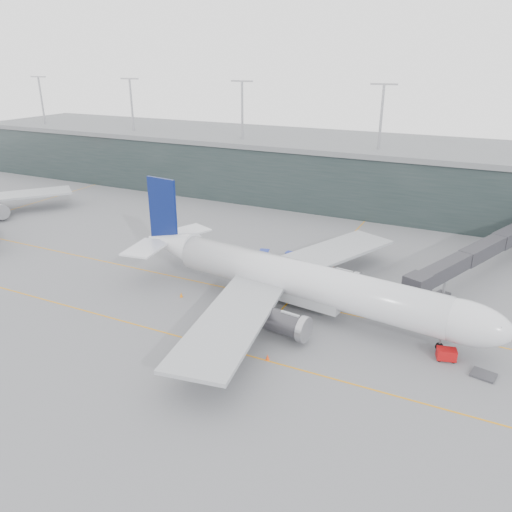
% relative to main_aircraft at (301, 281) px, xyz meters
% --- Properties ---
extents(ground, '(320.00, 320.00, 0.00)m').
position_rel_main_aircraft_xyz_m(ground, '(-7.37, 5.64, -4.59)').
color(ground, slate).
rests_on(ground, ground).
extents(taxiline_a, '(160.00, 0.25, 0.02)m').
position_rel_main_aircraft_xyz_m(taxiline_a, '(-7.37, 1.64, -4.58)').
color(taxiline_a, orange).
rests_on(taxiline_a, ground).
extents(taxiline_b, '(160.00, 0.25, 0.02)m').
position_rel_main_aircraft_xyz_m(taxiline_b, '(-7.37, -14.36, -4.58)').
color(taxiline_b, orange).
rests_on(taxiline_b, ground).
extents(taxiline_lead_main, '(0.25, 60.00, 0.02)m').
position_rel_main_aircraft_xyz_m(taxiline_lead_main, '(-2.37, 25.64, -4.58)').
color(taxiline_lead_main, orange).
rests_on(taxiline_lead_main, ground).
extents(taxiline_lead_adj, '(0.25, 60.00, 0.02)m').
position_rel_main_aircraft_xyz_m(taxiline_lead_adj, '(-82.37, 25.64, -4.58)').
color(taxiline_lead_adj, orange).
rests_on(taxiline_lead_adj, ground).
extents(terminal, '(240.00, 36.00, 29.00)m').
position_rel_main_aircraft_xyz_m(terminal, '(-7.37, 63.63, 3.03)').
color(terminal, '#1D2828').
rests_on(terminal, ground).
extents(main_aircraft, '(58.32, 54.40, 16.36)m').
position_rel_main_aircraft_xyz_m(main_aircraft, '(0.00, 0.00, 0.00)').
color(main_aircraft, silver).
rests_on(main_aircraft, ground).
extents(jet_bridge, '(17.67, 44.10, 6.10)m').
position_rel_main_aircraft_xyz_m(jet_bridge, '(21.23, 27.04, -0.03)').
color(jet_bridge, '#2B2A2F').
rests_on(jet_bridge, ground).
extents(gse_cart, '(2.59, 2.00, 1.56)m').
position_rel_main_aircraft_xyz_m(gse_cart, '(20.99, -4.58, -3.72)').
color(gse_cart, '#9E0B0C').
rests_on(gse_cart, ground).
extents(baggage_dolly, '(3.06, 2.64, 0.27)m').
position_rel_main_aircraft_xyz_m(baggage_dolly, '(25.36, -6.12, -4.43)').
color(baggage_dolly, '#35353A').
rests_on(baggage_dolly, ground).
extents(uld_a, '(2.49, 2.20, 1.91)m').
position_rel_main_aircraft_xyz_m(uld_a, '(-12.88, 15.06, -3.59)').
color(uld_a, '#343338').
rests_on(uld_a, ground).
extents(uld_b, '(1.98, 1.61, 1.76)m').
position_rel_main_aircraft_xyz_m(uld_b, '(-8.38, 16.46, -3.66)').
color(uld_b, '#343338').
rests_on(uld_b, ground).
extents(uld_c, '(2.04, 1.74, 1.66)m').
position_rel_main_aircraft_xyz_m(uld_c, '(-7.31, 15.47, -3.72)').
color(uld_c, '#343338').
rests_on(uld_c, ground).
extents(cone_nose, '(0.43, 0.43, 0.69)m').
position_rel_main_aircraft_xyz_m(cone_nose, '(25.09, 1.09, -4.25)').
color(cone_nose, '#F64C0D').
rests_on(cone_nose, ground).
extents(cone_wing_stbd, '(0.49, 0.49, 0.78)m').
position_rel_main_aircraft_xyz_m(cone_wing_stbd, '(1.31, -14.16, -4.20)').
color(cone_wing_stbd, '#EF3F0D').
rests_on(cone_wing_stbd, ground).
extents(cone_wing_port, '(0.43, 0.43, 0.69)m').
position_rel_main_aircraft_xyz_m(cone_wing_port, '(-0.64, 17.65, -4.25)').
color(cone_wing_port, '#CA560B').
rests_on(cone_wing_port, ground).
extents(cone_tail, '(0.50, 0.50, 0.79)m').
position_rel_main_aircraft_xyz_m(cone_tail, '(-17.99, -4.35, -4.19)').
color(cone_tail, orange).
rests_on(cone_tail, ground).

